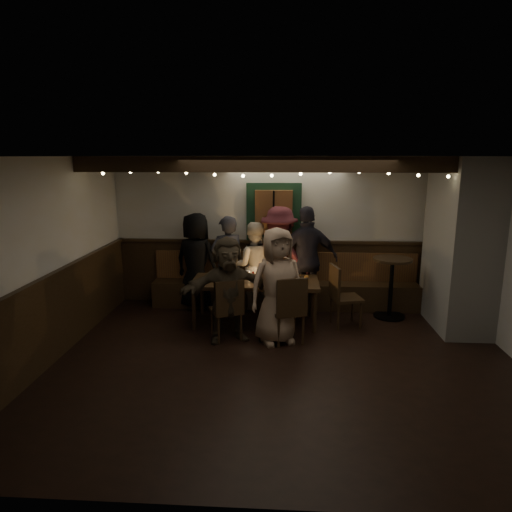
# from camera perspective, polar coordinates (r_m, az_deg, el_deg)

# --- Properties ---
(room) EXTENTS (6.02, 5.01, 2.62)m
(room) POSITION_cam_1_polar(r_m,az_deg,el_deg) (7.12, 12.24, -0.28)
(room) COLOR black
(room) RESTS_ON ground
(dining_table) EXTENTS (1.97, 0.84, 0.85)m
(dining_table) POSITION_cam_1_polar(r_m,az_deg,el_deg) (7.13, -0.12, -3.54)
(dining_table) COLOR black
(dining_table) RESTS_ON ground
(chair_near_left) EXTENTS (0.55, 0.55, 0.92)m
(chair_near_left) POSITION_cam_1_polar(r_m,az_deg,el_deg) (6.53, -3.52, -6.29)
(chair_near_left) COLOR black
(chair_near_left) RESTS_ON ground
(chair_near_right) EXTENTS (0.56, 0.56, 0.98)m
(chair_near_right) POSITION_cam_1_polar(r_m,az_deg,el_deg) (6.40, 4.18, -6.33)
(chair_near_right) COLOR black
(chair_near_right) RESTS_ON ground
(chair_end) EXTENTS (0.52, 0.52, 0.97)m
(chair_end) POSITION_cam_1_polar(r_m,az_deg,el_deg) (7.17, 10.55, -4.49)
(chair_end) COLOR black
(chair_end) RESTS_ON ground
(high_top) EXTENTS (0.62, 0.62, 0.99)m
(high_top) POSITION_cam_1_polar(r_m,az_deg,el_deg) (7.74, 16.56, -2.90)
(high_top) COLOR black
(high_top) RESTS_ON ground
(person_a) EXTENTS (0.95, 0.79, 1.67)m
(person_a) POSITION_cam_1_polar(r_m,az_deg,el_deg) (7.90, -7.48, -0.65)
(person_a) COLOR black
(person_a) RESTS_ON ground
(person_b) EXTENTS (0.70, 0.60, 1.63)m
(person_b) POSITION_cam_1_polar(r_m,az_deg,el_deg) (7.81, -3.61, -0.86)
(person_b) COLOR #292A32
(person_b) RESTS_ON ground
(person_c) EXTENTS (0.75, 0.60, 1.51)m
(person_c) POSITION_cam_1_polar(r_m,az_deg,el_deg) (7.85, -0.33, -1.20)
(person_c) COLOR #BCB19E
(person_c) RESTS_ON ground
(person_d) EXTENTS (1.31, 1.06, 1.78)m
(person_d) POSITION_cam_1_polar(r_m,az_deg,el_deg) (7.79, 2.93, -0.33)
(person_d) COLOR #3D161C
(person_d) RESTS_ON ground
(person_e) EXTENTS (1.12, 0.65, 1.80)m
(person_e) POSITION_cam_1_polar(r_m,az_deg,el_deg) (7.67, 6.41, -0.49)
(person_e) COLOR black
(person_e) RESTS_ON ground
(person_f) EXTENTS (1.47, 0.89, 1.51)m
(person_f) POSITION_cam_1_polar(r_m,az_deg,el_deg) (6.47, -3.51, -4.21)
(person_f) COLOR #3B3123
(person_f) RESTS_ON ground
(person_g) EXTENTS (0.95, 0.80, 1.65)m
(person_g) POSITION_cam_1_polar(r_m,az_deg,el_deg) (6.39, 2.64, -3.76)
(person_g) COLOR tan
(person_g) RESTS_ON ground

